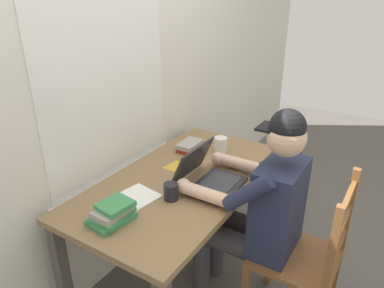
{
  "coord_description": "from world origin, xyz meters",
  "views": [
    {
      "loc": [
        -1.5,
        -1.0,
        1.74
      ],
      "look_at": [
        0.01,
        -0.05,
        0.95
      ],
      "focal_mm": 33.33,
      "sensor_mm": 36.0,
      "label": 1
    }
  ],
  "objects_px": {
    "desk": "(184,192)",
    "book_stack_main": "(112,213)",
    "laptop": "(207,176)",
    "landscape_photo_print": "(175,166)",
    "wooden_chair": "(306,258)",
    "computer_mouse": "(236,163)",
    "coffee_mug_white": "(220,145)",
    "seated_person": "(259,205)",
    "coffee_mug_dark": "(171,191)",
    "book_stack_side": "(191,146)"
  },
  "relations": [
    {
      "from": "laptop",
      "to": "coffee_mug_dark",
      "type": "bearing_deg",
      "value": 160.72
    },
    {
      "from": "coffee_mug_white",
      "to": "coffee_mug_dark",
      "type": "bearing_deg",
      "value": -174.89
    },
    {
      "from": "desk",
      "to": "computer_mouse",
      "type": "xyz_separation_m",
      "value": [
        0.29,
        -0.19,
        0.11
      ]
    },
    {
      "from": "desk",
      "to": "seated_person",
      "type": "xyz_separation_m",
      "value": [
        0.04,
        -0.45,
        0.04
      ]
    },
    {
      "from": "laptop",
      "to": "coffee_mug_white",
      "type": "height_order",
      "value": "laptop"
    },
    {
      "from": "desk",
      "to": "coffee_mug_dark",
      "type": "distance_m",
      "value": 0.27
    },
    {
      "from": "seated_person",
      "to": "coffee_mug_dark",
      "type": "xyz_separation_m",
      "value": [
        -0.26,
        0.38,
        0.1
      ]
    },
    {
      "from": "coffee_mug_dark",
      "to": "landscape_photo_print",
      "type": "xyz_separation_m",
      "value": [
        0.31,
        0.19,
        -0.04
      ]
    },
    {
      "from": "seated_person",
      "to": "laptop",
      "type": "relative_size",
      "value": 3.73
    },
    {
      "from": "desk",
      "to": "wooden_chair",
      "type": "height_order",
      "value": "wooden_chair"
    },
    {
      "from": "seated_person",
      "to": "coffee_mug_dark",
      "type": "bearing_deg",
      "value": 124.63
    },
    {
      "from": "computer_mouse",
      "to": "coffee_mug_dark",
      "type": "bearing_deg",
      "value": 166.64
    },
    {
      "from": "book_stack_side",
      "to": "coffee_mug_dark",
      "type": "bearing_deg",
      "value": -157.26
    },
    {
      "from": "book_stack_side",
      "to": "seated_person",
      "type": "bearing_deg",
      "value": -116.26
    },
    {
      "from": "computer_mouse",
      "to": "book_stack_main",
      "type": "distance_m",
      "value": 0.86
    },
    {
      "from": "desk",
      "to": "landscape_photo_print",
      "type": "relative_size",
      "value": 10.88
    },
    {
      "from": "desk",
      "to": "coffee_mug_white",
      "type": "distance_m",
      "value": 0.45
    },
    {
      "from": "desk",
      "to": "wooden_chair",
      "type": "relative_size",
      "value": 1.52
    },
    {
      "from": "wooden_chair",
      "to": "laptop",
      "type": "height_order",
      "value": "laptop"
    },
    {
      "from": "book_stack_main",
      "to": "book_stack_side",
      "type": "relative_size",
      "value": 1.01
    },
    {
      "from": "computer_mouse",
      "to": "landscape_photo_print",
      "type": "relative_size",
      "value": 0.77
    },
    {
      "from": "coffee_mug_dark",
      "to": "wooden_chair",
      "type": "bearing_deg",
      "value": -68.28
    },
    {
      "from": "coffee_mug_dark",
      "to": "landscape_photo_print",
      "type": "bearing_deg",
      "value": 31.99
    },
    {
      "from": "wooden_chair",
      "to": "book_stack_side",
      "type": "distance_m",
      "value": 1.0
    },
    {
      "from": "wooden_chair",
      "to": "laptop",
      "type": "relative_size",
      "value": 2.81
    },
    {
      "from": "laptop",
      "to": "seated_person",
      "type": "bearing_deg",
      "value": -83.77
    },
    {
      "from": "desk",
      "to": "book_stack_main",
      "type": "relative_size",
      "value": 6.51
    },
    {
      "from": "seated_person",
      "to": "book_stack_side",
      "type": "bearing_deg",
      "value": 63.74
    },
    {
      "from": "wooden_chair",
      "to": "computer_mouse",
      "type": "bearing_deg",
      "value": 65.01
    },
    {
      "from": "desk",
      "to": "computer_mouse",
      "type": "relative_size",
      "value": 14.14
    },
    {
      "from": "book_stack_main",
      "to": "laptop",
      "type": "bearing_deg",
      "value": -20.55
    },
    {
      "from": "laptop",
      "to": "landscape_photo_print",
      "type": "distance_m",
      "value": 0.29
    },
    {
      "from": "book_stack_main",
      "to": "landscape_photo_print",
      "type": "xyz_separation_m",
      "value": [
        0.62,
        0.07,
        -0.04
      ]
    },
    {
      "from": "seated_person",
      "to": "wooden_chair",
      "type": "bearing_deg",
      "value": -90.0
    },
    {
      "from": "coffee_mug_white",
      "to": "computer_mouse",
      "type": "bearing_deg",
      "value": -126.75
    },
    {
      "from": "computer_mouse",
      "to": "landscape_photo_print",
      "type": "distance_m",
      "value": 0.38
    },
    {
      "from": "coffee_mug_white",
      "to": "book_stack_main",
      "type": "bearing_deg",
      "value": 176.28
    },
    {
      "from": "desk",
      "to": "book_stack_main",
      "type": "xyz_separation_m",
      "value": [
        -0.53,
        0.05,
        0.14
      ]
    },
    {
      "from": "seated_person",
      "to": "computer_mouse",
      "type": "xyz_separation_m",
      "value": [
        0.25,
        0.26,
        0.07
      ]
    },
    {
      "from": "wooden_chair",
      "to": "computer_mouse",
      "type": "xyz_separation_m",
      "value": [
        0.25,
        0.54,
        0.3
      ]
    },
    {
      "from": "desk",
      "to": "laptop",
      "type": "xyz_separation_m",
      "value": [
        0.01,
        -0.15,
        0.15
      ]
    },
    {
      "from": "wooden_chair",
      "to": "coffee_mug_dark",
      "type": "bearing_deg",
      "value": 111.72
    },
    {
      "from": "computer_mouse",
      "to": "book_stack_side",
      "type": "distance_m",
      "value": 0.37
    },
    {
      "from": "seated_person",
      "to": "book_stack_side",
      "type": "distance_m",
      "value": 0.7
    },
    {
      "from": "wooden_chair",
      "to": "coffee_mug_dark",
      "type": "xyz_separation_m",
      "value": [
        -0.26,
        0.66,
        0.32
      ]
    },
    {
      "from": "coffee_mug_dark",
      "to": "book_stack_side",
      "type": "relative_size",
      "value": 0.53
    },
    {
      "from": "coffee_mug_dark",
      "to": "landscape_photo_print",
      "type": "relative_size",
      "value": 0.87
    },
    {
      "from": "laptop",
      "to": "book_stack_main",
      "type": "xyz_separation_m",
      "value": [
        -0.54,
        0.2,
        -0.01
      ]
    },
    {
      "from": "laptop",
      "to": "book_stack_main",
      "type": "height_order",
      "value": "laptop"
    },
    {
      "from": "computer_mouse",
      "to": "seated_person",
      "type": "bearing_deg",
      "value": -134.11
    }
  ]
}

